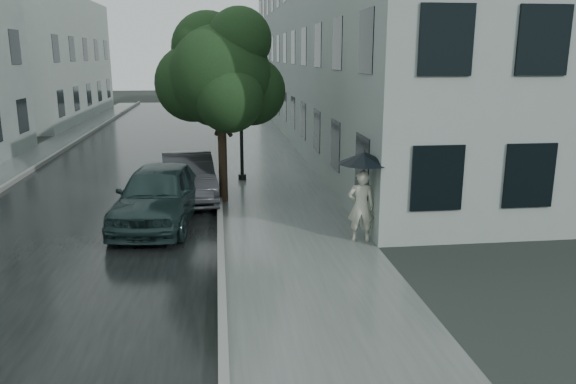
{
  "coord_description": "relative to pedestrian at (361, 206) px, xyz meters",
  "views": [
    {
      "loc": [
        -1.55,
        -10.31,
        4.32
      ],
      "look_at": [
        -0.04,
        1.81,
        1.3
      ],
      "focal_mm": 35.0,
      "sensor_mm": 36.0,
      "label": 1
    }
  ],
  "objects": [
    {
      "name": "sidewalk",
      "position": [
        -1.45,
        10.0,
        -0.86
      ],
      "size": [
        3.5,
        60.0,
        0.01
      ],
      "primitive_type": "cube",
      "color": "slate",
      "rests_on": "ground"
    },
    {
      "name": "sidewalk_far",
      "position": [
        -11.2,
        10.0,
        -0.86
      ],
      "size": [
        1.7,
        60.0,
        0.01
      ],
      "primitive_type": "cube",
      "color": "#4C5451",
      "rests_on": "ground"
    },
    {
      "name": "asphalt_road",
      "position": [
        -6.78,
        10.0,
        -0.86
      ],
      "size": [
        6.85,
        60.0,
        0.0
      ],
      "primitive_type": "cube",
      "color": "black",
      "rests_on": "ground"
    },
    {
      "name": "lamp_post",
      "position": [
        -2.61,
        6.96,
        2.28
      ],
      "size": [
        0.82,
        0.47,
        5.52
      ],
      "rotation": [
        0.0,
        0.0,
        0.31
      ],
      "color": "black",
      "rests_on": "ground"
    },
    {
      "name": "building_near",
      "position": [
        3.77,
        17.5,
        3.64
      ],
      "size": [
        7.02,
        36.0,
        9.0
      ],
      "color": "gray",
      "rests_on": "ground"
    },
    {
      "name": "pedestrian",
      "position": [
        0.0,
        0.0,
        0.0
      ],
      "size": [
        0.68,
        0.5,
        1.7
      ],
      "primitive_type": "imported",
      "rotation": [
        0.0,
        0.0,
        2.98
      ],
      "color": "beige",
      "rests_on": "sidewalk"
    },
    {
      "name": "kerb_near",
      "position": [
        -3.28,
        10.0,
        -0.78
      ],
      "size": [
        0.15,
        60.0,
        0.15
      ],
      "primitive_type": "cube",
      "color": "slate",
      "rests_on": "ground"
    },
    {
      "name": "building_far_b",
      "position": [
        -15.47,
        28.0,
        3.14
      ],
      "size": [
        7.02,
        18.0,
        8.0
      ],
      "color": "gray",
      "rests_on": "ground"
    },
    {
      "name": "car_far",
      "position": [
        -4.21,
        4.5,
        -0.16
      ],
      "size": [
        1.92,
        4.34,
        1.39
      ],
      "primitive_type": "imported",
      "rotation": [
        0.0,
        0.0,
        0.11
      ],
      "color": "#27292D",
      "rests_on": "ground"
    },
    {
      "name": "car_near",
      "position": [
        -4.83,
        2.0,
        -0.07
      ],
      "size": [
        2.38,
        4.78,
        1.57
      ],
      "primitive_type": "imported",
      "rotation": [
        0.0,
        0.0,
        -0.12
      ],
      "color": "#192B2C",
      "rests_on": "ground"
    },
    {
      "name": "umbrella",
      "position": [
        0.04,
        -0.03,
        1.15
      ],
      "size": [
        1.62,
        1.62,
        1.26
      ],
      "rotation": [
        0.0,
        0.0,
        0.41
      ],
      "color": "black",
      "rests_on": "ground"
    },
    {
      "name": "ground",
      "position": [
        -1.7,
        -2.0,
        -0.86
      ],
      "size": [
        120.0,
        120.0,
        0.0
      ],
      "primitive_type": "plane",
      "color": "black",
      "rests_on": "ground"
    },
    {
      "name": "street_tree",
      "position": [
        -3.15,
        4.25,
        2.88
      ],
      "size": [
        3.83,
        3.48,
        5.6
      ],
      "color": "#332619",
      "rests_on": "ground"
    },
    {
      "name": "kerb_far",
      "position": [
        -10.27,
        10.0,
        -0.78
      ],
      "size": [
        0.15,
        60.0,
        0.15
      ],
      "primitive_type": "cube",
      "color": "slate",
      "rests_on": "ground"
    }
  ]
}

